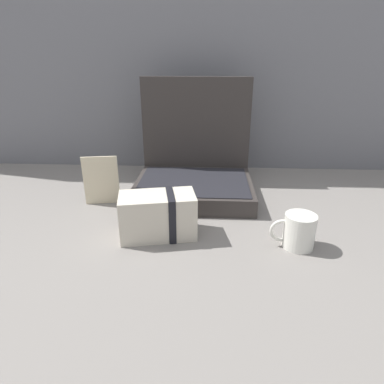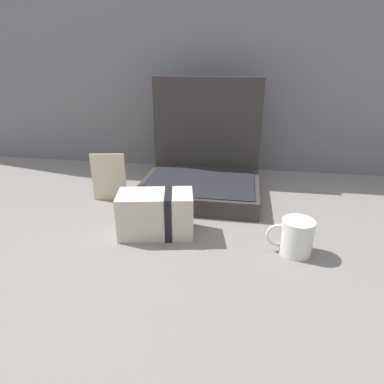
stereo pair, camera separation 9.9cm
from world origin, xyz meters
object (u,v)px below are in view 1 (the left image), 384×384
(coffee_mug, at_px, (298,231))
(info_card_left, at_px, (101,180))
(open_suitcase, at_px, (194,170))
(cream_toiletry_bag, at_px, (159,215))

(coffee_mug, xyz_separation_m, info_card_left, (-0.62, 0.25, 0.04))
(info_card_left, bearing_deg, open_suitcase, 12.15)
(open_suitcase, relative_size, coffee_mug, 3.48)
(cream_toiletry_bag, relative_size, coffee_mug, 1.89)
(coffee_mug, bearing_deg, open_suitcase, 128.00)
(cream_toiletry_bag, distance_m, info_card_left, 0.32)
(cream_toiletry_bag, xyz_separation_m, coffee_mug, (0.39, -0.04, -0.02))
(cream_toiletry_bag, distance_m, coffee_mug, 0.39)
(open_suitcase, height_order, cream_toiletry_bag, open_suitcase)
(open_suitcase, bearing_deg, coffee_mug, -52.00)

